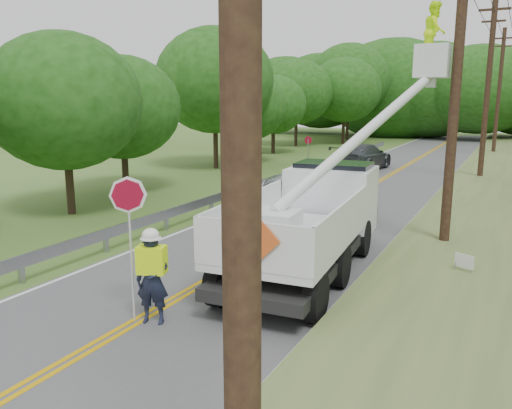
% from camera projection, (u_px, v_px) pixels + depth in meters
% --- Properties ---
extents(ground, '(140.00, 140.00, 0.00)m').
position_uv_depth(ground, '(120.00, 332.00, 10.26)').
color(ground, '#3B571B').
rests_on(ground, ground).
extents(road, '(7.20, 96.00, 0.03)m').
position_uv_depth(road, '(339.00, 205.00, 22.46)').
color(road, '#505053').
rests_on(road, ground).
extents(guardrail, '(0.18, 48.00, 0.77)m').
position_uv_depth(guardrail, '(266.00, 183.00, 24.93)').
color(guardrail, '#969A9E').
rests_on(guardrail, ground).
extents(utility_poles, '(1.60, 43.30, 10.00)m').
position_uv_depth(utility_poles, '(478.00, 82.00, 21.78)').
color(utility_poles, black).
rests_on(utility_poles, ground).
extents(treeline_left, '(10.46, 55.76, 10.47)m').
position_uv_depth(treeline_left, '(281.00, 89.00, 40.91)').
color(treeline_left, '#332319').
rests_on(treeline_left, ground).
extents(treeline_horizon, '(56.95, 14.71, 12.27)m').
position_uv_depth(treeline_horizon, '(478.00, 90.00, 57.06)').
color(treeline_horizon, '#17440E').
rests_on(treeline_horizon, ground).
extents(flagger, '(1.13, 0.68, 3.05)m').
position_uv_depth(flagger, '(152.00, 272.00, 10.45)').
color(flagger, '#191E33').
rests_on(flagger, road).
extents(bucket_truck, '(4.32, 8.45, 7.39)m').
position_uv_depth(bucket_truck, '(325.00, 205.00, 14.40)').
color(bucket_truck, black).
rests_on(bucket_truck, road).
extents(suv_silver, '(2.47, 5.30, 1.47)m').
position_uv_depth(suv_silver, '(291.00, 191.00, 21.51)').
color(suv_silver, silver).
rests_on(suv_silver, road).
extents(suv_darkgrey, '(2.90, 6.18, 1.74)m').
position_uv_depth(suv_darkgrey, '(362.00, 157.00, 32.99)').
color(suv_darkgrey, '#3D4246').
rests_on(suv_darkgrey, road).
extents(stop_sign_permanent, '(0.49, 0.06, 2.29)m').
position_uv_depth(stop_sign_permanent, '(308.00, 149.00, 31.66)').
color(stop_sign_permanent, '#969A9E').
rests_on(stop_sign_permanent, ground).
extents(yard_sign, '(0.47, 0.24, 0.74)m').
position_uv_depth(yard_sign, '(464.00, 262.00, 12.94)').
color(yard_sign, white).
rests_on(yard_sign, ground).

